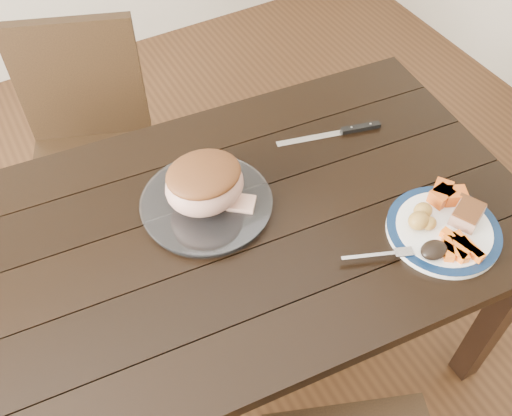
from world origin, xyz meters
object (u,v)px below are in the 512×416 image
carving_knife (348,130)px  roast_joint (205,185)px  pork_slice (467,215)px  chair_far (90,141)px  fork (383,255)px  dining_table (226,248)px  dinner_plate (443,231)px  serving_platter (207,204)px

carving_knife → roast_joint: bearing=-159.1°
pork_slice → roast_joint: roast_joint is taller
chair_far → fork: bearing=135.0°
dining_table → dinner_plate: dinner_plate is taller
fork → carving_knife: fork is taller
serving_platter → carving_knife: serving_platter is taller
roast_joint → carving_knife: 0.50m
chair_far → roast_joint: size_ratio=4.53×
dinner_plate → fork: fork is taller
chair_far → carving_knife: chair_far is taller
fork → dining_table: bearing=158.1°
chair_far → serving_platter: size_ratio=2.75×
roast_joint → chair_far: bearing=103.7°
dinner_plate → pork_slice: size_ratio=3.51×
dining_table → chair_far: size_ratio=1.80×
dining_table → serving_platter: serving_platter is taller
chair_far → pork_slice: size_ratio=11.36×
fork → roast_joint: (-0.30, 0.36, 0.06)m
pork_slice → carving_knife: 0.44m
dining_table → fork: (0.29, -0.28, 0.11)m
chair_far → dinner_plate: 1.23m
dining_table → pork_slice: (0.54, -0.29, 0.13)m
dinner_plate → carving_knife: bearing=89.0°
dining_table → pork_slice: pork_slice is taller
dining_table → dinner_plate: (0.48, -0.29, 0.10)m
dinner_plate → serving_platter: size_ratio=0.85×
dining_table → carving_knife: size_ratio=5.31×
dinner_plate → pork_slice: 0.07m
chair_far → carving_knife: size_ratio=2.95×
chair_far → fork: 1.14m
pork_slice → dinner_plate: bearing=175.2°
dinner_plate → carving_knife: (0.01, 0.43, -0.00)m
fork → dinner_plate: bearing=18.9°
chair_far → pork_slice: bearing=145.2°
fork → roast_joint: roast_joint is taller
serving_platter → fork: (0.30, -0.36, 0.01)m
dining_table → fork: size_ratio=9.76×
serving_platter → roast_joint: size_ratio=1.65×
dinner_plate → roast_joint: size_ratio=1.40×
pork_slice → roast_joint: size_ratio=0.40×
roast_joint → serving_platter: bearing=0.0°
carving_knife → pork_slice: bearing=-68.3°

